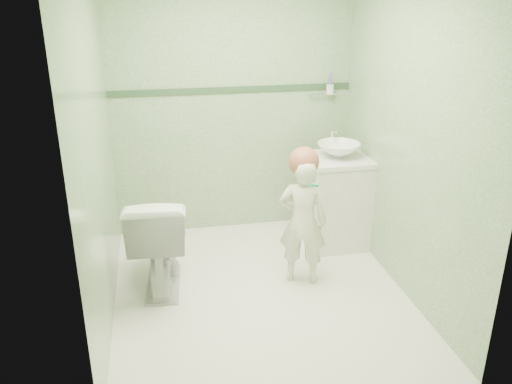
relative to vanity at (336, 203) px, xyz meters
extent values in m
plane|color=white|center=(-0.84, -0.70, -0.40)|extent=(2.50, 2.50, 0.00)
cube|color=#83A474|center=(-0.84, 0.55, 0.80)|extent=(2.20, 0.04, 2.40)
cube|color=#83A474|center=(-0.84, -1.95, 0.80)|extent=(2.20, 0.04, 2.40)
cube|color=#83A474|center=(-1.94, -0.70, 0.80)|extent=(0.04, 2.50, 2.40)
cube|color=#83A474|center=(0.26, -0.70, 0.80)|extent=(0.04, 2.50, 2.40)
cube|color=#2F4D30|center=(-0.84, 0.54, 0.95)|extent=(2.20, 0.02, 0.05)
cube|color=silver|center=(0.00, 0.00, 0.00)|extent=(0.52, 0.50, 0.80)
cube|color=white|center=(0.00, 0.00, 0.41)|extent=(0.54, 0.52, 0.04)
imported|color=white|center=(0.00, 0.00, 0.49)|extent=(0.37, 0.37, 0.13)
cylinder|color=silver|center=(0.00, 0.20, 0.55)|extent=(0.03, 0.03, 0.18)
cylinder|color=silver|center=(0.00, 0.15, 0.63)|extent=(0.02, 0.12, 0.02)
cylinder|color=silver|center=(0.00, 0.50, 0.88)|extent=(0.26, 0.02, 0.02)
cylinder|color=silver|center=(0.06, 0.48, 0.93)|extent=(0.07, 0.07, 0.09)
cylinder|color=#C3373A|center=(0.07, 0.49, 1.00)|extent=(0.01, 0.01, 0.17)
cylinder|color=#744FC1|center=(0.06, 0.47, 1.00)|extent=(0.01, 0.01, 0.17)
cylinder|color=#3E52C4|center=(0.04, 0.47, 1.00)|extent=(0.01, 0.01, 0.17)
imported|color=white|center=(-1.58, -0.43, 0.00)|extent=(0.50, 0.81, 0.79)
imported|color=white|center=(-0.48, -0.58, 0.12)|extent=(0.44, 0.37, 1.03)
sphere|color=#9E5940|center=(-0.48, -0.56, 0.60)|extent=(0.23, 0.23, 0.23)
cylinder|color=#03945F|center=(-0.45, -0.73, 0.47)|extent=(0.11, 0.11, 0.06)
cube|color=white|center=(-0.49, -0.67, 0.51)|extent=(0.03, 0.03, 0.02)
camera|label=1|loc=(-1.55, -4.14, 1.83)|focal=36.88mm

